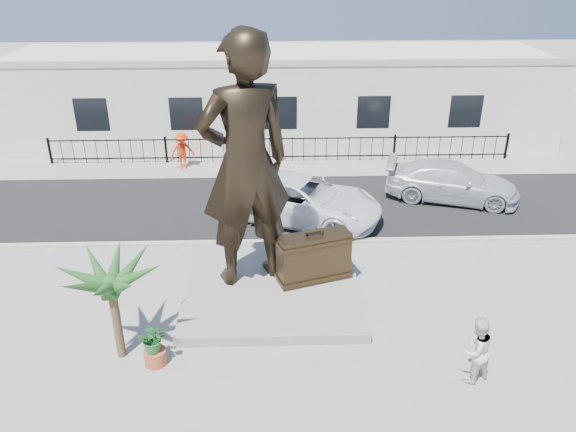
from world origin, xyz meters
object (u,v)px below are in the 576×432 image
tourist (476,350)px  suitcase (314,258)px  statue (245,163)px  car_white (301,199)px

tourist → suitcase: bearing=-75.1°
suitcase → tourist: 5.46m
statue → car_white: 5.78m
statue → suitcase: statue is taller
suitcase → tourist: (3.54, -4.15, -0.18)m
statue → tourist: statue is taller
statue → suitcase: (1.97, -0.25, -2.94)m
suitcase → tourist: bearing=-67.9°
suitcase → car_white: bearing=73.0°
car_white → statue: bearing=-179.1°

